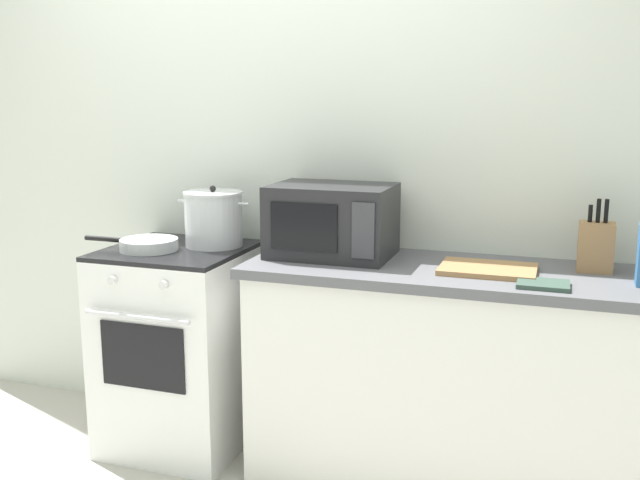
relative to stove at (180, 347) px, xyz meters
The scene contains 10 objects.
back_wall 1.09m from the stove, 29.72° to the left, with size 4.40×0.10×2.50m, color silver.
lower_cabinet_right 1.25m from the stove, ahead, with size 1.64×0.56×0.88m, color white.
countertop_right 1.33m from the stove, ahead, with size 1.70×0.60×0.04m, color #59595E.
stove is the anchor object (origin of this frame).
stock_pot 0.61m from the stove, 36.15° to the left, with size 0.35×0.26×0.27m.
frying_pan 0.50m from the stove, 141.51° to the right, with size 0.45×0.25×0.05m.
microwave 0.93m from the stove, ahead, with size 0.50×0.37×0.30m.
cutting_board 1.43m from the stove, ahead, with size 0.36×0.26×0.02m, color #997047.
knife_block 1.83m from the stove, ahead, with size 0.13×0.10×0.28m.
oven_mitt 1.64m from the stove, ahead, with size 0.18×0.14×0.02m, color #384C42.
Camera 1 is at (1.26, -2.15, 1.58)m, focal length 40.52 mm.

